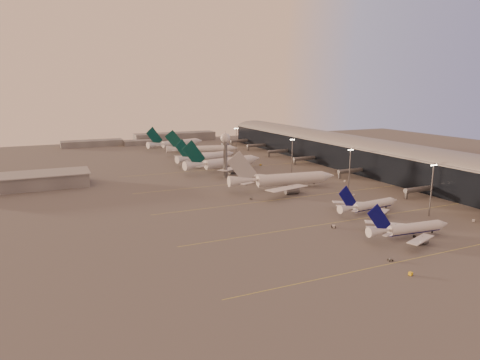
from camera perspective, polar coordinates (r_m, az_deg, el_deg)
name	(u,v)px	position (r m, az deg, el deg)	size (l,w,h in m)	color
ground	(325,233)	(180.43, 11.33, -6.96)	(700.00, 700.00, 0.00)	#545251
taxiway_markings	(311,195)	(240.96, 9.44, -2.01)	(180.00, 185.25, 0.02)	#D4CC4A
terminal	(360,154)	(327.51, 15.66, 3.33)	(57.00, 362.00, 23.04)	black
hangar	(16,182)	(283.64, -27.68, -0.22)	(82.00, 27.00, 8.50)	slate
radar_tower	(225,146)	(281.13, -1.97, 4.53)	(6.40, 6.40, 31.10)	slate
mast_a	(432,187)	(214.91, 24.19, -0.90)	(3.60, 0.56, 25.00)	slate
mast_b	(350,168)	(251.83, 14.42, 1.58)	(3.60, 0.56, 25.00)	slate
mast_c	(292,155)	(293.45, 6.96, 3.35)	(3.60, 0.56, 25.00)	slate
mast_d	(236,140)	(371.77, -0.52, 5.30)	(3.60, 0.56, 25.00)	slate
distant_horizon	(152,139)	(477.43, -11.67, 5.39)	(165.00, 37.50, 9.00)	slate
narrowbody_near	(409,230)	(183.52, 21.60, -6.25)	(39.46, 31.40, 15.42)	silver
narrowbody_mid	(369,207)	(213.06, 16.86, -3.41)	(38.76, 30.82, 15.15)	silver
widebody_white	(284,182)	(253.08, 5.85, -0.25)	(68.20, 54.40, 24.01)	silver
greentail_a	(224,165)	(308.07, -2.10, 2.06)	(65.30, 52.19, 24.03)	silver
greentail_b	(207,159)	(338.96, -4.44, 2.88)	(55.81, 44.31, 21.10)	silver
greentail_c	(203,151)	(377.79, -4.97, 3.88)	(63.12, 50.50, 23.15)	silver
greentail_d	(176,145)	(420.97, -8.47, 4.66)	(61.73, 49.05, 23.26)	silver
gsv_truck_a	(412,272)	(149.49, 21.90, -11.27)	(6.07, 3.34, 2.32)	yellow
gsv_tug_near	(390,260)	(158.51, 19.42, -10.00)	(2.73, 3.62, 0.92)	#545659
gsv_catering_a	(474,217)	(217.32, 28.74, -4.38)	(5.61, 4.55, 4.23)	silver
gsv_tug_mid	(334,227)	(187.55, 12.37, -6.08)	(4.46, 3.90, 1.09)	silver
gsv_truck_b	(354,194)	(244.94, 14.98, -1.80)	(4.82, 2.25, 1.87)	silver
gsv_truck_c	(251,197)	(228.71, 1.51, -2.28)	(6.05, 5.95, 2.52)	#545659
gsv_catering_b	(345,179)	(278.94, 13.85, 0.17)	(5.32, 3.22, 4.07)	silver
gsv_tug_far	(246,184)	(262.42, 0.86, -0.57)	(3.14, 3.47, 0.85)	#545659
gsv_tug_hangar	(261,165)	(329.07, 2.76, 2.04)	(3.20, 1.97, 0.90)	yellow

